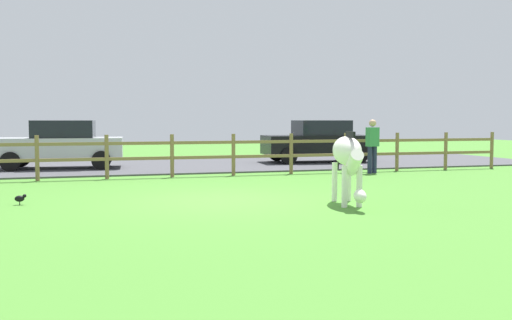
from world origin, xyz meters
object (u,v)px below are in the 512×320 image
(parked_car_black, at_px, (318,141))
(parked_car_silver, at_px, (61,144))
(crow_on_grass, at_px, (20,198))
(zebra, at_px, (348,157))
(visitor_near_fence, at_px, (372,144))

(parked_car_black, relative_size, parked_car_silver, 1.00)
(parked_car_silver, bearing_deg, crow_on_grass, -93.10)
(zebra, relative_size, visitor_near_fence, 1.17)
(crow_on_grass, distance_m, parked_car_silver, 8.01)
(zebra, xyz_separation_m, visitor_near_fence, (3.57, 5.75, -0.02))
(parked_car_silver, height_order, visitor_near_fence, visitor_near_fence)
(crow_on_grass, height_order, parked_car_black, parked_car_black)
(crow_on_grass, distance_m, parked_car_black, 12.61)
(zebra, xyz_separation_m, parked_car_black, (3.55, 9.95, -0.08))
(crow_on_grass, height_order, parked_car_silver, parked_car_silver)
(parked_car_silver, bearing_deg, zebra, -60.13)
(visitor_near_fence, bearing_deg, parked_car_silver, 156.52)
(parked_car_black, relative_size, visitor_near_fence, 2.50)
(crow_on_grass, distance_m, visitor_near_fence, 10.42)
(parked_car_black, distance_m, parked_car_silver, 9.14)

